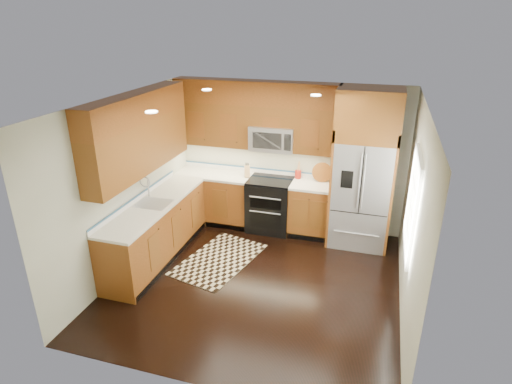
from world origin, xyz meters
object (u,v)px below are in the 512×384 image
(refrigerator, at_px, (363,170))
(knife_block, at_px, (247,171))
(rug, at_px, (219,259))
(utensil_crock, at_px, (298,173))
(range, at_px, (270,205))

(refrigerator, relative_size, knife_block, 10.14)
(knife_block, bearing_deg, rug, -92.15)
(rug, distance_m, utensil_crock, 2.05)
(refrigerator, bearing_deg, knife_block, 177.37)
(knife_block, height_order, utensil_crock, utensil_crock)
(range, distance_m, utensil_crock, 0.76)
(refrigerator, bearing_deg, rug, -148.83)
(range, distance_m, refrigerator, 1.76)
(rug, xyz_separation_m, knife_block, (0.05, 1.33, 1.04))
(rug, bearing_deg, knife_block, 100.95)
(refrigerator, relative_size, utensil_crock, 8.53)
(rug, height_order, knife_block, knife_block)
(range, height_order, knife_block, knife_block)
(range, relative_size, utensil_crock, 3.10)
(range, bearing_deg, refrigerator, -1.40)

